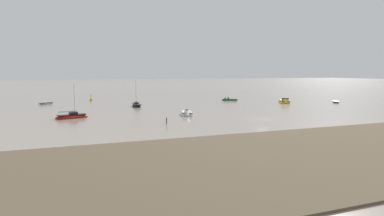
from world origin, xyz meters
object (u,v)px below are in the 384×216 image
object	(u,v)px
motorboat_moored_1	(228,100)
mooring_post_near	(167,121)
motorboat_moored_2	(285,102)
channel_buoy	(91,99)
rowboat_moored_0	(46,104)
sailboat_moored_0	(72,117)
motorboat_moored_0	(187,114)
sailboat_moored_1	(137,105)
rowboat_moored_2	(336,102)

from	to	relation	value
motorboat_moored_1	mooring_post_near	world-z (taller)	mooring_post_near
motorboat_moored_2	channel_buoy	bearing A→B (deg)	-94.52
rowboat_moored_0	channel_buoy	size ratio (longest dim) A/B	1.98
channel_buoy	rowboat_moored_0	bearing A→B (deg)	-147.50
sailboat_moored_0	channel_buoy	size ratio (longest dim) A/B	3.18
motorboat_moored_1	mooring_post_near	xyz separation A→B (m)	(-35.01, -41.95, 0.33)
motorboat_moored_0	motorboat_moored_2	bearing A→B (deg)	130.42
motorboat_moored_1	rowboat_moored_0	bearing A→B (deg)	31.45
motorboat_moored_0	sailboat_moored_1	size ratio (longest dim) A/B	0.86
sailboat_moored_0	mooring_post_near	world-z (taller)	sailboat_moored_0
motorboat_moored_0	channel_buoy	world-z (taller)	channel_buoy
motorboat_moored_0	mooring_post_near	bearing A→B (deg)	-21.96
motorboat_moored_2	rowboat_moored_2	bearing A→B (deg)	100.42
sailboat_moored_0	mooring_post_near	bearing A→B (deg)	-57.21
sailboat_moored_0	motorboat_moored_2	xyz separation A→B (m)	(60.77, 12.05, 0.07)
motorboat_moored_1	motorboat_moored_2	world-z (taller)	motorboat_moored_2
rowboat_moored_0	motorboat_moored_2	bearing A→B (deg)	124.90
sailboat_moored_1	mooring_post_near	size ratio (longest dim) A/B	5.58
rowboat_moored_2	motorboat_moored_1	distance (m)	32.64
sailboat_moored_0	rowboat_moored_2	xyz separation A→B (m)	(75.97, 7.59, -0.12)
motorboat_moored_0	sailboat_moored_0	world-z (taller)	sailboat_moored_0
rowboat_moored_0	sailboat_moored_0	distance (m)	35.29
rowboat_moored_2	sailboat_moored_1	size ratio (longest dim) A/B	0.65
sailboat_moored_1	sailboat_moored_0	bearing A→B (deg)	140.66
motorboat_moored_0	sailboat_moored_0	distance (m)	23.29
rowboat_moored_2	motorboat_moored_2	xyz separation A→B (m)	(-15.21, 4.47, 0.19)
motorboat_moored_1	sailboat_moored_1	distance (m)	33.34
motorboat_moored_2	sailboat_moored_1	distance (m)	43.55
motorboat_moored_1	motorboat_moored_2	size ratio (longest dim) A/B	0.71
motorboat_moored_0	motorboat_moored_2	world-z (taller)	motorboat_moored_2
rowboat_moored_2	motorboat_moored_2	size ratio (longest dim) A/B	0.67
channel_buoy	mooring_post_near	bearing A→B (deg)	-84.09
motorboat_moored_0	mooring_post_near	distance (m)	12.58
channel_buoy	motorboat_moored_0	bearing A→B (deg)	-74.01
rowboat_moored_2	mooring_post_near	size ratio (longest dim) A/B	3.63
rowboat_moored_2	sailboat_moored_1	xyz separation A→B (m)	(-58.23, 11.23, 0.11)
motorboat_moored_0	motorboat_moored_1	world-z (taller)	motorboat_moored_0
rowboat_moored_0	mooring_post_near	xyz separation A→B (m)	(19.45, -49.62, 0.37)
rowboat_moored_0	motorboat_moored_0	bearing A→B (deg)	88.71
rowboat_moored_0	sailboat_moored_1	size ratio (longest dim) A/B	0.63
motorboat_moored_0	mooring_post_near	size ratio (longest dim) A/B	4.81
rowboat_moored_0	rowboat_moored_2	xyz separation A→B (m)	(80.45, -27.41, 0.00)
motorboat_moored_2	sailboat_moored_0	bearing A→B (deg)	-51.99
motorboat_moored_0	motorboat_moored_1	xyz separation A→B (m)	(27.18, 32.11, -0.04)
motorboat_moored_1	channel_buoy	bearing A→B (deg)	17.89
motorboat_moored_2	channel_buoy	world-z (taller)	channel_buoy
motorboat_moored_2	channel_buoy	xyz separation A→B (m)	(-51.81, 31.50, 0.08)
motorboat_moored_1	rowboat_moored_2	bearing A→B (deg)	-177.75
motorboat_moored_0	motorboat_moored_2	distance (m)	41.53
sailboat_moored_1	motorboat_moored_1	bearing A→B (deg)	-71.21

